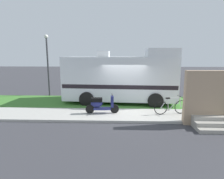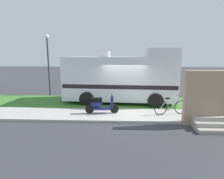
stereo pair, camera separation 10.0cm
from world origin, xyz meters
name	(u,v)px [view 1 (the left image)]	position (x,y,z in m)	size (l,w,h in m)	color
ground_plane	(124,110)	(0.00, 0.00, 0.00)	(80.00, 80.00, 0.00)	#38383D
sidewalk	(124,115)	(0.00, -1.20, 0.06)	(24.00, 2.00, 0.12)	#ADAAA3
grass_strip	(123,102)	(0.00, 1.50, 0.04)	(24.00, 3.40, 0.08)	#3D752D
motorhome_rv	(122,77)	(-0.12, 1.67, 1.63)	(7.02, 2.97, 3.43)	silver
scooter	(101,104)	(-1.19, -1.07, 0.58)	(1.70, 0.50, 0.97)	black
bicycle	(171,107)	(2.33, -1.10, 0.51)	(1.74, 0.54, 0.90)	black
pickup_truck_near	(119,80)	(-0.27, 5.87, 0.93)	(5.49, 2.19, 1.72)	silver
porch_steps	(208,104)	(3.58, -2.29, 0.97)	(2.00, 1.26, 2.40)	#9E998E
bottle_green	(216,111)	(4.71, -0.78, 0.23)	(0.07, 0.07, 0.26)	#B2B2B7
street_lamp_post	(48,60)	(-5.56, 3.60, 2.72)	(0.28, 0.28, 4.51)	#333338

